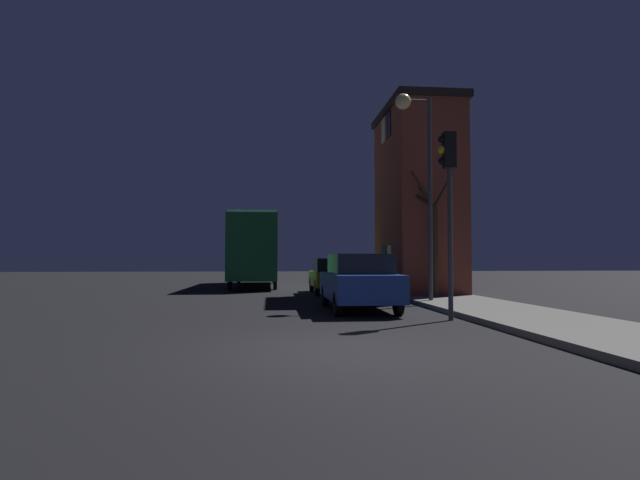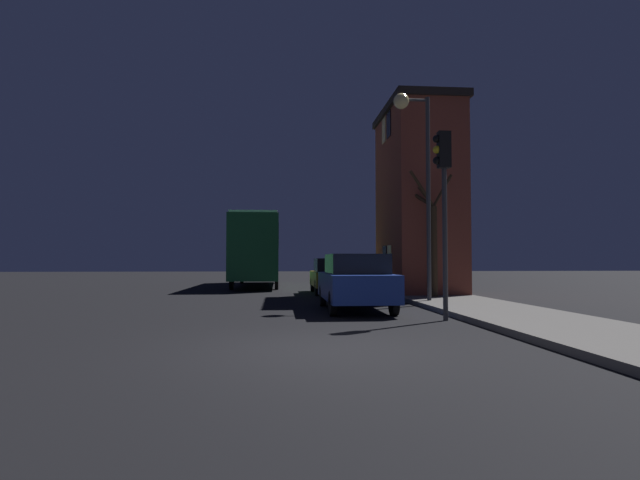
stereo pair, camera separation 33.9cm
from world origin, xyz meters
name	(u,v)px [view 2 (the right image)]	position (x,y,z in m)	size (l,w,h in m)	color
ground_plane	(324,348)	(0.00, 0.00, 0.00)	(120.00, 120.00, 0.00)	black
sidewalk	(618,340)	(5.19, 0.00, 0.07)	(3.00, 60.00, 0.14)	#514F4C
brick_building	(418,198)	(5.23, 12.61, 4.14)	(2.94, 5.26, 7.96)	brown
streetlamp	(414,146)	(3.77, 7.89, 5.29)	(1.23, 0.53, 6.93)	#38383A
traffic_light	(443,185)	(3.27, 3.54, 3.31)	(0.43, 0.24, 4.64)	#38383A
bare_tree	(432,237)	(4.87, 9.53, 2.32)	(1.74, 1.31, 4.60)	#382819
bus	(257,246)	(-1.96, 20.55, 2.28)	(2.45, 10.88, 3.86)	#1E6B33
car_near_lane	(355,281)	(1.49, 6.18, 0.85)	(1.82, 4.52, 1.64)	navy
car_mid_lane	(333,275)	(1.65, 13.76, 0.81)	(1.76, 4.13, 1.56)	olive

